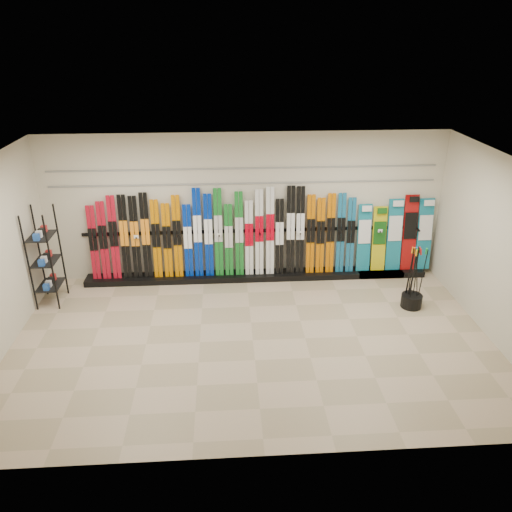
{
  "coord_description": "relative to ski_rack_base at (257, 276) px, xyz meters",
  "views": [
    {
      "loc": [
        -0.41,
        -7.02,
        4.78
      ],
      "look_at": [
        0.12,
        1.0,
        1.1
      ],
      "focal_mm": 35.0,
      "sensor_mm": 36.0,
      "label": 1
    }
  ],
  "objects": [
    {
      "name": "floor",
      "position": [
        -0.22,
        -2.28,
        -0.06
      ],
      "size": [
        8.0,
        8.0,
        0.0
      ],
      "primitive_type": "plane",
      "color": "tan",
      "rests_on": "ground"
    },
    {
      "name": "ceiling",
      "position": [
        -0.22,
        -2.28,
        2.94
      ],
      "size": [
        8.0,
        8.0,
        0.0
      ],
      "primitive_type": "plane",
      "rotation": [
        3.14,
        0.0,
        0.0
      ],
      "color": "silver",
      "rests_on": "back_wall"
    },
    {
      "name": "slatwall_rail_0",
      "position": [
        -0.22,
        0.2,
        1.94
      ],
      "size": [
        7.6,
        0.02,
        0.03
      ],
      "primitive_type": "cube",
      "color": "gray",
      "rests_on": "back_wall"
    },
    {
      "name": "right_wall",
      "position": [
        3.78,
        -2.28,
        1.44
      ],
      "size": [
        0.0,
        5.0,
        5.0
      ],
      "primitive_type": "plane",
      "rotation": [
        1.57,
        0.0,
        -1.57
      ],
      "color": "beige",
      "rests_on": "floor"
    },
    {
      "name": "pole_bin",
      "position": [
        2.81,
        -1.36,
        0.07
      ],
      "size": [
        0.39,
        0.39,
        0.25
      ],
      "primitive_type": "cylinder",
      "color": "black",
      "rests_on": "floor"
    },
    {
      "name": "slatwall_rail_1",
      "position": [
        -0.22,
        0.2,
        2.24
      ],
      "size": [
        7.6,
        0.02,
        0.03
      ],
      "primitive_type": "cube",
      "color": "gray",
      "rests_on": "back_wall"
    },
    {
      "name": "snowboards",
      "position": [
        2.9,
        0.07,
        0.8
      ],
      "size": [
        1.58,
        0.24,
        1.59
      ],
      "color": "#14728C",
      "rests_on": "ski_rack_base"
    },
    {
      "name": "ski_poles",
      "position": [
        2.79,
        -1.34,
        0.55
      ],
      "size": [
        0.26,
        0.22,
        1.18
      ],
      "color": "black",
      "rests_on": "pole_bin"
    },
    {
      "name": "skis",
      "position": [
        -0.66,
        0.04,
        0.9
      ],
      "size": [
        5.38,
        0.22,
        1.84
      ],
      "color": "#AB0D20",
      "rests_on": "ski_rack_base"
    },
    {
      "name": "back_wall",
      "position": [
        -0.22,
        0.22,
        1.44
      ],
      "size": [
        8.0,
        0.0,
        8.0
      ],
      "primitive_type": "plane",
      "rotation": [
        1.57,
        0.0,
        0.0
      ],
      "color": "beige",
      "rests_on": "floor"
    },
    {
      "name": "ski_rack_base",
      "position": [
        0.0,
        0.0,
        0.0
      ],
      "size": [
        8.0,
        0.4,
        0.12
      ],
      "primitive_type": "cube",
      "color": "black",
      "rests_on": "floor"
    },
    {
      "name": "accessory_rack",
      "position": [
        -3.97,
        -0.71,
        0.87
      ],
      "size": [
        0.4,
        0.6,
        1.86
      ],
      "primitive_type": "cube",
      "color": "black",
      "rests_on": "floor"
    }
  ]
}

